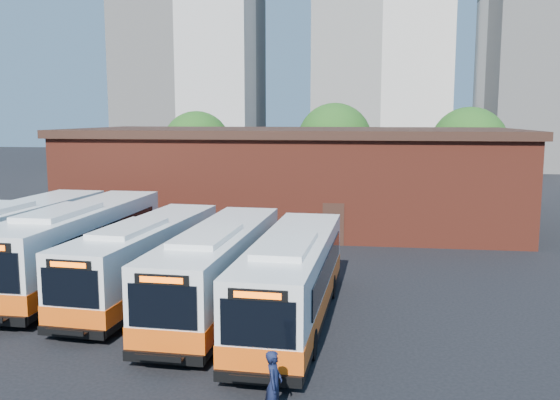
# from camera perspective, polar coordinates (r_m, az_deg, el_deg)

# --- Properties ---
(ground) EXTENTS (220.00, 220.00, 0.00)m
(ground) POSITION_cam_1_polar(r_m,az_deg,el_deg) (20.59, -5.61, -12.49)
(ground) COLOR black
(bus_farwest) EXTENTS (3.21, 12.88, 3.48)m
(bus_farwest) POSITION_cam_1_polar(r_m,az_deg,el_deg) (28.74, -24.41, -3.96)
(bus_farwest) COLOR white
(bus_farwest) RESTS_ON ground
(bus_west) EXTENTS (2.86, 12.82, 3.48)m
(bus_west) POSITION_cam_1_polar(r_m,az_deg,el_deg) (27.18, -18.76, -4.32)
(bus_west) COLOR white
(bus_west) RESTS_ON ground
(bus_midwest) EXTENTS (3.17, 11.52, 3.10)m
(bus_midwest) POSITION_cam_1_polar(r_m,az_deg,el_deg) (24.67, -12.81, -5.74)
(bus_midwest) COLOR white
(bus_midwest) RESTS_ON ground
(bus_mideast) EXTENTS (2.85, 11.83, 3.20)m
(bus_mideast) POSITION_cam_1_polar(r_m,az_deg,el_deg) (22.43, -5.93, -6.86)
(bus_mideast) COLOR white
(bus_mideast) RESTS_ON ground
(bus_east) EXTENTS (2.87, 11.71, 3.16)m
(bus_east) POSITION_cam_1_polar(r_m,az_deg,el_deg) (20.98, 1.21, -7.92)
(bus_east) COLOR white
(bus_east) RESTS_ON ground
(transit_worker) EXTENTS (0.41, 0.62, 1.68)m
(transit_worker) POSITION_cam_1_polar(r_m,az_deg,el_deg) (14.88, -0.59, -17.31)
(transit_worker) COLOR #121935
(transit_worker) RESTS_ON ground
(depot_building) EXTENTS (28.60, 12.60, 6.40)m
(depot_building) POSITION_cam_1_polar(r_m,az_deg,el_deg) (39.18, 1.27, 2.29)
(depot_building) COLOR maroon
(depot_building) RESTS_ON ground
(tree_west) EXTENTS (6.00, 6.00, 7.65)m
(tree_west) POSITION_cam_1_polar(r_m,az_deg,el_deg) (52.84, -8.01, 5.23)
(tree_west) COLOR #382314
(tree_west) RESTS_ON ground
(tree_mid) EXTENTS (6.56, 6.56, 8.36)m
(tree_mid) POSITION_cam_1_polar(r_m,az_deg,el_deg) (52.81, 5.27, 5.74)
(tree_mid) COLOR #382314
(tree_mid) RESTS_ON ground
(tree_east) EXTENTS (6.24, 6.24, 7.96)m
(tree_east) POSITION_cam_1_polar(r_m,az_deg,el_deg) (50.46, 17.71, 5.00)
(tree_east) COLOR #382314
(tree_east) RESTS_ON ground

